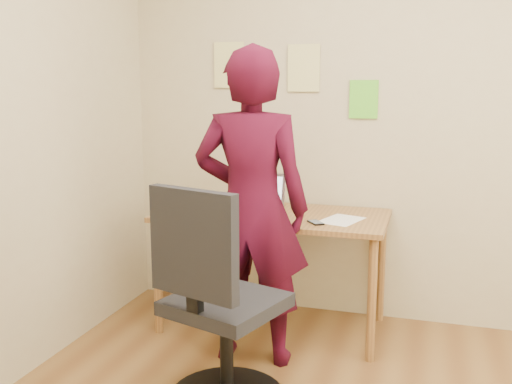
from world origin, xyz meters
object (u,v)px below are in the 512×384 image
(office_chair, at_px, (217,316))
(laptop, at_px, (257,204))
(phone, at_px, (316,222))
(person, at_px, (251,208))
(desk, at_px, (273,227))

(office_chair, bearing_deg, laptop, 114.18)
(phone, relative_size, office_chair, 0.12)
(laptop, bearing_deg, person, -77.54)
(laptop, relative_size, phone, 2.50)
(person, bearing_deg, laptop, -82.78)
(desk, relative_size, office_chair, 1.29)
(desk, distance_m, person, 0.50)
(laptop, height_order, phone, laptop)
(phone, bearing_deg, person, -174.99)
(laptop, distance_m, office_chair, 1.07)
(laptop, bearing_deg, office_chair, -84.52)
(phone, bearing_deg, laptop, 117.53)
(office_chair, height_order, person, person)
(office_chair, bearing_deg, desk, 108.06)
(office_chair, relative_size, person, 0.63)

